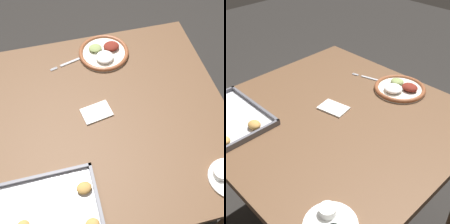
{
  "view_description": "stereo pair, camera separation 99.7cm",
  "coord_description": "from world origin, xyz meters",
  "views": [
    {
      "loc": [
        0.16,
        0.73,
        1.89
      ],
      "look_at": [
        -0.02,
        0.0,
        0.81
      ],
      "focal_mm": 50.0,
      "sensor_mm": 36.0,
      "label": 1
    },
    {
      "loc": [
        -0.78,
        0.75,
        1.57
      ],
      "look_at": [
        -0.02,
        0.0,
        0.81
      ],
      "focal_mm": 50.0,
      "sensor_mm": 36.0,
      "label": 2
    }
  ],
  "objects": [
    {
      "name": "saucer_plate",
      "position": [
        -0.38,
        0.39,
        0.79
      ],
      "size": [
        0.16,
        0.16,
        0.04
      ],
      "color": "white",
      "rests_on": "dining_table"
    },
    {
      "name": "fork",
      "position": [
        0.09,
        -0.36,
        0.78
      ],
      "size": [
        0.19,
        0.07,
        0.0
      ],
      "rotation": [
        0.0,
        0.0,
        0.27
      ],
      "color": "#B2B2B7",
      "rests_on": "dining_table"
    },
    {
      "name": "dining_table",
      "position": [
        0.0,
        0.0,
        0.66
      ],
      "size": [
        1.05,
        1.02,
        0.78
      ],
      "color": "brown",
      "rests_on": "ground_plane"
    },
    {
      "name": "ground_plane",
      "position": [
        0.0,
        0.0,
        0.0
      ],
      "size": [
        8.0,
        8.0,
        0.0
      ],
      "primitive_type": "plane",
      "color": "#282623"
    },
    {
      "name": "baking_tray",
      "position": [
        0.29,
        0.35,
        0.78
      ],
      "size": [
        0.38,
        0.28,
        0.04
      ],
      "color": "#595960",
      "rests_on": "dining_table"
    },
    {
      "name": "napkin",
      "position": [
        0.04,
        -0.03,
        0.78
      ],
      "size": [
        0.14,
        0.11,
        0.01
      ],
      "color": "white",
      "rests_on": "dining_table"
    },
    {
      "name": "dinner_plate",
      "position": [
        -0.07,
        -0.37,
        0.79
      ],
      "size": [
        0.25,
        0.25,
        0.04
      ],
      "color": "white",
      "rests_on": "dining_table"
    }
  ]
}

